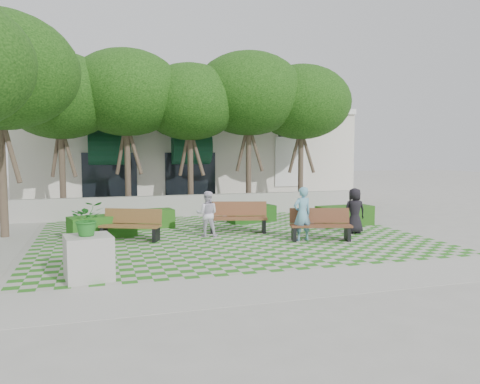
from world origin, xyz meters
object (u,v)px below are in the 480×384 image
object	(u,v)px
bench_east	(320,225)
bench_mid	(238,218)
bench_west	(131,225)
hedge_west	(102,227)
hedge_midleft	(147,219)
person_white	(207,214)
hedge_east	(345,216)
planter_front	(88,248)
hedge_midright	(252,214)
person_blue	(302,214)
person_dark	(355,211)

from	to	relation	value
bench_east	bench_mid	distance (m)	2.95
bench_west	hedge_west	world-z (taller)	bench_west
hedge_midleft	person_white	distance (m)	2.84
hedge_east	person_white	xyz separation A→B (m)	(-5.44, -0.71, 0.37)
planter_front	hedge_midright	bearing A→B (deg)	48.42
hedge_midleft	bench_west	bearing A→B (deg)	-107.67
hedge_midright	hedge_west	size ratio (longest dim) A/B	0.90
bench_mid	hedge_midright	xyz separation A→B (m)	(1.18, 2.04, -0.18)
hedge_midleft	person_white	size ratio (longest dim) A/B	1.29
hedge_west	planter_front	distance (m)	5.03
bench_east	hedge_east	xyz separation A→B (m)	(2.20, 2.36, -0.11)
person_white	person_blue	bearing A→B (deg)	167.05
bench_east	hedge_midright	world-z (taller)	bench_east
hedge_east	person_blue	xyz separation A→B (m)	(-2.78, -2.27, 0.47)
planter_front	person_dark	xyz separation A→B (m)	(8.50, 3.33, 0.08)
hedge_west	hedge_midleft	bearing A→B (deg)	43.18
person_blue	hedge_midright	bearing A→B (deg)	-93.47
hedge_east	hedge_midleft	distance (m)	7.32
hedge_midleft	person_blue	world-z (taller)	person_blue
planter_front	person_blue	world-z (taller)	planter_front
bench_west	person_blue	world-z (taller)	person_blue
hedge_east	hedge_midright	size ratio (longest dim) A/B	1.14
hedge_midright	person_blue	distance (m)	4.13
hedge_east	hedge_midright	xyz separation A→B (m)	(-3.06, 1.81, -0.05)
hedge_midright	hedge_west	xyz separation A→B (m)	(-5.65, -1.75, 0.04)
hedge_east	hedge_midright	distance (m)	3.56
bench_mid	hedge_midleft	xyz separation A→B (m)	(-2.92, 1.75, -0.17)
bench_west	person_white	distance (m)	2.43
hedge_east	person_dark	world-z (taller)	person_dark
person_blue	person_dark	xyz separation A→B (m)	(2.23, 0.66, -0.07)
bench_mid	planter_front	distance (m)	6.73
hedge_midright	person_dark	bearing A→B (deg)	-53.74
hedge_east	person_white	bearing A→B (deg)	-172.59
hedge_midleft	person_dark	xyz separation A→B (m)	(6.60, -3.12, 0.44)
planter_front	person_white	bearing A→B (deg)	49.51
person_dark	person_white	size ratio (longest dim) A/B	1.04
bench_mid	person_blue	xyz separation A→B (m)	(1.46, -2.04, 0.34)
person_dark	person_white	xyz separation A→B (m)	(-4.88, 0.90, -0.03)
hedge_midleft	planter_front	size ratio (longest dim) A/B	1.12
bench_west	person_white	size ratio (longest dim) A/B	1.31
hedge_west	person_blue	world-z (taller)	person_blue
bench_mid	person_dark	xyz separation A→B (m)	(3.69, -1.37, 0.27)
hedge_midleft	person_blue	size ratio (longest dim) A/B	1.14
hedge_midright	bench_east	bearing A→B (deg)	-78.36
planter_front	person_white	xyz separation A→B (m)	(3.61, 4.23, 0.05)
hedge_east	hedge_west	size ratio (longest dim) A/B	1.02
hedge_west	planter_front	bearing A→B (deg)	-93.94
planter_front	person_blue	size ratio (longest dim) A/B	1.02
bench_mid	person_blue	world-z (taller)	person_blue
hedge_midright	person_white	xyz separation A→B (m)	(-2.38, -2.52, 0.42)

